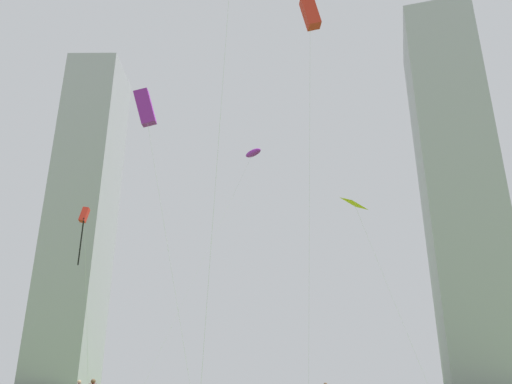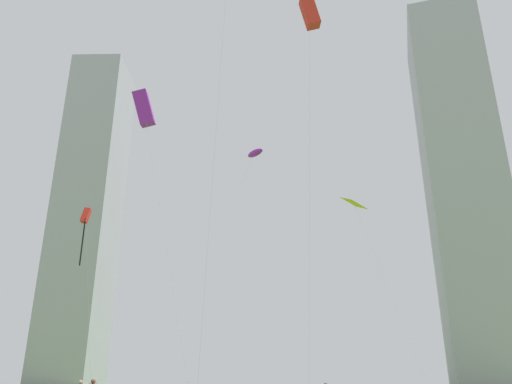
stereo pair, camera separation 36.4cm
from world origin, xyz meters
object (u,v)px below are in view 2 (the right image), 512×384
object	(u,v)px
distant_highrise_0	(88,211)
distant_highrise_1	(463,185)
kite_flying_4	(310,13)
kite_flying_3	(255,153)
kite_flying_0	(144,109)
kite_flying_5	(85,220)
kite_flying_2	(355,204)

from	to	relation	value
distant_highrise_0	distant_highrise_1	size ratio (longest dim) A/B	1.08
distant_highrise_0	kite_flying_4	bearing A→B (deg)	-63.21
kite_flying_3	kite_flying_4	size ratio (longest dim) A/B	0.93
kite_flying_0	kite_flying_5	world-z (taller)	kite_flying_0
kite_flying_2	distant_highrise_0	world-z (taller)	distant_highrise_0
kite_flying_3	kite_flying_4	world-z (taller)	kite_flying_4
kite_flying_4	kite_flying_2	bearing A→B (deg)	30.68
kite_flying_0	distant_highrise_1	distance (m)	104.95
kite_flying_5	distant_highrise_1	xyz separation A→B (m)	(60.36, 73.80, 31.63)
kite_flying_2	kite_flying_4	bearing A→B (deg)	-149.32
kite_flying_5	distant_highrise_1	size ratio (longest dim) A/B	0.16
distant_highrise_1	kite_flying_5	bearing A→B (deg)	-113.42
distant_highrise_1	kite_flying_2	bearing A→B (deg)	-101.59
distant_highrise_0	distant_highrise_1	bearing A→B (deg)	-15.56
kite_flying_5	kite_flying_4	bearing A→B (deg)	-25.03
kite_flying_2	kite_flying_5	bearing A→B (deg)	161.61
kite_flying_0	kite_flying_3	distance (m)	25.93
kite_flying_3	kite_flying_5	world-z (taller)	kite_flying_3
kite_flying_5	distant_highrise_0	distance (m)	114.33
kite_flying_5	distant_highrise_0	xyz separation A→B (m)	(-37.84, 102.04, 35.01)
kite_flying_2	kite_flying_4	size ratio (longest dim) A/B	0.47
kite_flying_3	kite_flying_5	size ratio (longest dim) A/B	1.78
kite_flying_3	kite_flying_5	bearing A→B (deg)	-135.43
kite_flying_2	kite_flying_3	world-z (taller)	kite_flying_3
kite_flying_4	kite_flying_5	distance (m)	21.86
kite_flying_2	kite_flying_5	distance (m)	19.81
kite_flying_0	kite_flying_3	bearing A→B (deg)	76.71
kite_flying_3	kite_flying_4	distance (m)	20.29
kite_flying_0	kite_flying_3	world-z (taller)	kite_flying_3
kite_flying_2	distant_highrise_0	distance (m)	127.39
kite_flying_5	distant_highrise_1	bearing A→B (deg)	50.72
kite_flying_5	kite_flying_2	bearing A→B (deg)	-18.39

